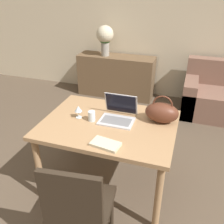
% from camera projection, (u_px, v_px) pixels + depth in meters
% --- Properties ---
extents(wall_back, '(10.00, 0.06, 2.70)m').
position_uv_depth(wall_back, '(162.00, 18.00, 4.07)').
color(wall_back, beige).
rests_on(wall_back, ground_plane).
extents(dining_table, '(1.24, 0.91, 0.74)m').
position_uv_depth(dining_table, '(109.00, 131.00, 2.37)').
color(dining_table, '#A87F56').
rests_on(dining_table, ground_plane).
extents(chair, '(0.49, 0.49, 0.91)m').
position_uv_depth(chair, '(79.00, 206.00, 1.78)').
color(chair, '#2D2319').
rests_on(chair, ground_plane).
extents(sideboard, '(1.35, 0.40, 0.73)m').
position_uv_depth(sideboard, '(116.00, 76.00, 4.50)').
color(sideboard, brown).
rests_on(sideboard, ground_plane).
extents(laptop, '(0.32, 0.29, 0.23)m').
position_uv_depth(laptop, '(119.00, 113.00, 2.37)').
color(laptop, silver).
rests_on(laptop, dining_table).
extents(drinking_glass, '(0.07, 0.07, 0.10)m').
position_uv_depth(drinking_glass, '(92.00, 116.00, 2.34)').
color(drinking_glass, silver).
rests_on(drinking_glass, dining_table).
extents(wine_glass, '(0.07, 0.07, 0.13)m').
position_uv_depth(wine_glass, '(78.00, 109.00, 2.37)').
color(wine_glass, silver).
rests_on(wine_glass, dining_table).
extents(handbag, '(0.31, 0.19, 0.27)m').
position_uv_depth(handbag, '(162.00, 112.00, 2.30)').
color(handbag, '#592D1E').
rests_on(handbag, dining_table).
extents(flower_vase, '(0.29, 0.29, 0.51)m').
position_uv_depth(flower_vase, '(105.00, 37.00, 4.20)').
color(flower_vase, '#9E998E').
rests_on(flower_vase, sideboard).
extents(book, '(0.25, 0.17, 0.02)m').
position_uv_depth(book, '(105.00, 144.00, 2.01)').
color(book, beige).
rests_on(book, dining_table).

